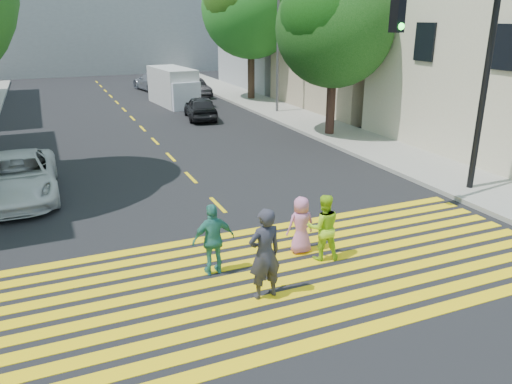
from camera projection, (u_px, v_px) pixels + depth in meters
ground at (314, 302)px, 10.11m from camera, size 120.00×120.00×0.00m
sidewalk_right at (315, 125)px, 26.24m from camera, size 3.00×60.00×0.15m
crosswalk at (286, 274)px, 11.22m from camera, size 13.40×5.30×0.01m
lane_line at (128, 114)px, 29.64m from camera, size 0.12×34.40×0.01m
building_right_tan at (379, 25)px, 30.47m from camera, size 10.00×10.00×10.00m
building_right_grey at (297, 23)px, 40.01m from camera, size 10.00×10.00×10.00m
backdrop_block at (80, 11)px, 49.78m from camera, size 30.00×8.00×12.00m
tree_right_near at (336, 21)px, 22.40m from camera, size 6.65×6.48×7.81m
tree_right_far at (252, 2)px, 32.43m from camera, size 8.06×7.87×9.37m
pedestrian_man at (265, 254)px, 10.00m from camera, size 0.75×0.53×1.95m
pedestrian_woman at (323, 227)px, 11.68m from camera, size 0.93×0.81×1.62m
pedestrian_child at (301, 225)px, 12.05m from camera, size 0.71×0.48×1.43m
pedestrian_extra at (213, 239)px, 11.00m from camera, size 0.97×0.42×1.65m
white_sedan at (18, 177)px, 15.71m from camera, size 2.38×5.05×1.40m
dark_car_near at (200, 108)px, 27.91m from camera, size 2.09×4.01×1.30m
silver_car at (154, 81)px, 38.60m from camera, size 2.80×5.19×1.43m
dark_car_parked at (194, 88)px, 35.70m from camera, size 1.71×3.97×1.27m
white_van at (174, 88)px, 32.19m from camera, size 2.33×5.14×2.35m
traffic_signal at (464, 62)px, 14.49m from camera, size 4.41×1.05×6.52m
street_lamp at (275, 26)px, 27.99m from camera, size 1.94×0.22×8.61m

